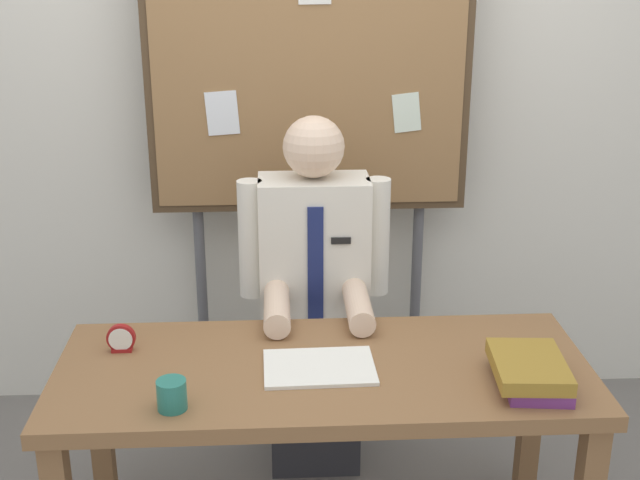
# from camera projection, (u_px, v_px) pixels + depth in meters

# --- Properties ---
(back_wall) EXTENTS (6.40, 0.08, 2.70)m
(back_wall) POSITION_uv_depth(u_px,v_px,m) (307.00, 96.00, 3.45)
(back_wall) COLOR silver
(back_wall) RESTS_ON ground_plane
(desk) EXTENTS (1.65, 0.68, 0.72)m
(desk) POSITION_uv_depth(u_px,v_px,m) (323.00, 392.00, 2.60)
(desk) COLOR brown
(desk) RESTS_ON ground_plane
(person) EXTENTS (0.55, 0.56, 1.38)m
(person) POSITION_uv_depth(u_px,v_px,m) (314.00, 311.00, 3.13)
(person) COLOR #2D2D33
(person) RESTS_ON ground_plane
(bulletin_board) EXTENTS (1.27, 0.09, 2.18)m
(bulletin_board) POSITION_uv_depth(u_px,v_px,m) (309.00, 60.00, 3.20)
(bulletin_board) COLOR #4C3823
(bulletin_board) RESTS_ON ground_plane
(book_stack) EXTENTS (0.24, 0.30, 0.08)m
(book_stack) POSITION_uv_depth(u_px,v_px,m) (531.00, 372.00, 2.44)
(book_stack) COLOR #72337F
(book_stack) RESTS_ON desk
(open_notebook) EXTENTS (0.34, 0.25, 0.01)m
(open_notebook) POSITION_uv_depth(u_px,v_px,m) (319.00, 367.00, 2.55)
(open_notebook) COLOR white
(open_notebook) RESTS_ON desk
(desk_clock) EXTENTS (0.09, 0.04, 0.09)m
(desk_clock) POSITION_uv_depth(u_px,v_px,m) (121.00, 339.00, 2.65)
(desk_clock) COLOR maroon
(desk_clock) RESTS_ON desk
(coffee_mug) EXTENTS (0.08, 0.08, 0.09)m
(coffee_mug) POSITION_uv_depth(u_px,v_px,m) (172.00, 395.00, 2.32)
(coffee_mug) COLOR #267266
(coffee_mug) RESTS_ON desk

